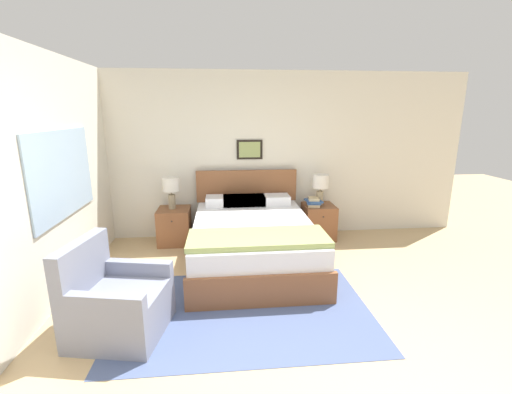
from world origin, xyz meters
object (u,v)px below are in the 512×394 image
(armchair, at_px, (116,303))
(table_lamp_by_door, at_px, (320,184))
(table_lamp_near_window, at_px, (171,187))
(bed, at_px, (252,239))
(nightstand_by_door, at_px, (318,221))
(nightstand_near_window, at_px, (175,226))

(armchair, bearing_deg, table_lamp_by_door, 142.67)
(armchair, height_order, table_lamp_near_window, table_lamp_near_window)
(bed, height_order, armchair, bed)
(table_lamp_near_window, bearing_deg, table_lamp_by_door, 0.00)
(bed, xyz_separation_m, armchair, (-1.37, -1.39, -0.03))
(table_lamp_by_door, bearing_deg, table_lamp_near_window, 180.00)
(bed, height_order, table_lamp_near_window, bed)
(nightstand_by_door, bearing_deg, table_lamp_near_window, 179.60)
(nightstand_near_window, relative_size, table_lamp_by_door, 1.13)
(bed, distance_m, table_lamp_near_window, 1.54)
(armchair, height_order, nightstand_near_window, armchair)
(armchair, bearing_deg, table_lamp_near_window, -174.48)
(armchair, height_order, table_lamp_by_door, table_lamp_by_door)
(nightstand_near_window, bearing_deg, table_lamp_by_door, 0.40)
(armchair, xyz_separation_m, table_lamp_by_door, (2.51, 2.23, 0.60))
(nightstand_near_window, height_order, table_lamp_near_window, table_lamp_near_window)
(table_lamp_near_window, relative_size, table_lamp_by_door, 1.00)
(bed, relative_size, table_lamp_by_door, 4.51)
(table_lamp_near_window, xyz_separation_m, table_lamp_by_door, (2.30, 0.00, 0.00))
(table_lamp_near_window, bearing_deg, armchair, -95.55)
(nightstand_by_door, height_order, table_lamp_by_door, table_lamp_by_door)
(armchair, distance_m, table_lamp_by_door, 3.41)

